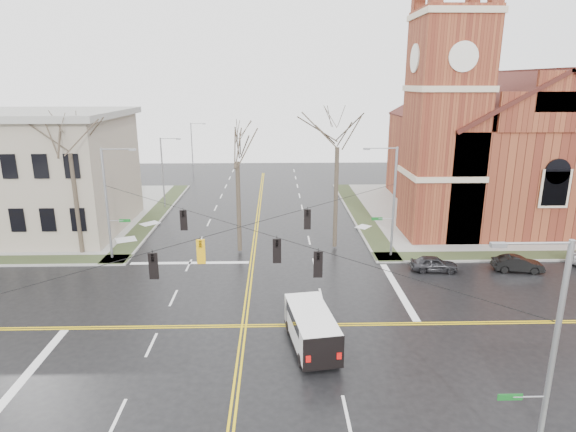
{
  "coord_description": "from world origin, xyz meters",
  "views": [
    {
      "loc": [
        1.95,
        -25.94,
        14.05
      ],
      "look_at": [
        2.79,
        6.0,
        5.13
      ],
      "focal_mm": 30.0,
      "sensor_mm": 36.0,
      "label": 1
    }
  ],
  "objects_px": {
    "parked_car_a": "(434,264)",
    "tree_nw_far": "(69,147)",
    "signal_pole_ne": "(392,199)",
    "signal_pole_se": "(548,355)",
    "tree_nw_near": "(237,155)",
    "streetlight_north_a": "(164,170)",
    "tree_ne": "(337,140)",
    "cargo_van": "(311,325)",
    "church": "(490,137)",
    "streetlight_north_b": "(193,147)",
    "signal_pole_nw": "(109,201)",
    "parked_car_b": "(518,264)"
  },
  "relations": [
    {
      "from": "streetlight_north_a",
      "to": "cargo_van",
      "type": "relative_size",
      "value": 1.42
    },
    {
      "from": "streetlight_north_a",
      "to": "tree_nw_far",
      "type": "distance_m",
      "value": 16.23
    },
    {
      "from": "tree_nw_near",
      "to": "tree_ne",
      "type": "bearing_deg",
      "value": 6.14
    },
    {
      "from": "parked_car_a",
      "to": "tree_ne",
      "type": "xyz_separation_m",
      "value": [
        -6.97,
        5.56,
        8.8
      ]
    },
    {
      "from": "signal_pole_se",
      "to": "streetlight_north_b",
      "type": "relative_size",
      "value": 1.12
    },
    {
      "from": "cargo_van",
      "to": "parked_car_a",
      "type": "relative_size",
      "value": 1.61
    },
    {
      "from": "tree_ne",
      "to": "cargo_van",
      "type": "bearing_deg",
      "value": -101.51
    },
    {
      "from": "church",
      "to": "signal_pole_ne",
      "type": "distance_m",
      "value": 19.22
    },
    {
      "from": "signal_pole_ne",
      "to": "tree_nw_far",
      "type": "relative_size",
      "value": 0.72
    },
    {
      "from": "signal_pole_ne",
      "to": "signal_pole_se",
      "type": "relative_size",
      "value": 1.0
    },
    {
      "from": "signal_pole_se",
      "to": "tree_nw_far",
      "type": "xyz_separation_m",
      "value": [
        -25.8,
        24.42,
        4.13
      ]
    },
    {
      "from": "parked_car_b",
      "to": "church",
      "type": "bearing_deg",
      "value": -5.98
    },
    {
      "from": "streetlight_north_a",
      "to": "parked_car_b",
      "type": "xyz_separation_m",
      "value": [
        31.13,
        -19.93,
        -3.86
      ]
    },
    {
      "from": "tree_ne",
      "to": "tree_nw_far",
      "type": "bearing_deg",
      "value": -177.52
    },
    {
      "from": "streetlight_north_b",
      "to": "tree_nw_near",
      "type": "height_order",
      "value": "tree_nw_near"
    },
    {
      "from": "signal_pole_se",
      "to": "streetlight_north_a",
      "type": "distance_m",
      "value": 45.2
    },
    {
      "from": "signal_pole_se",
      "to": "streetlight_north_a",
      "type": "height_order",
      "value": "signal_pole_se"
    },
    {
      "from": "church",
      "to": "tree_ne",
      "type": "relative_size",
      "value": 2.11
    },
    {
      "from": "parked_car_b",
      "to": "signal_pole_ne",
      "type": "bearing_deg",
      "value": 77.86
    },
    {
      "from": "church",
      "to": "tree_nw_far",
      "type": "distance_m",
      "value": 41.01
    },
    {
      "from": "signal_pole_nw",
      "to": "tree_nw_far",
      "type": "xyz_separation_m",
      "value": [
        -3.16,
        1.42,
        4.13
      ]
    },
    {
      "from": "signal_pole_ne",
      "to": "signal_pole_nw",
      "type": "xyz_separation_m",
      "value": [
        -22.64,
        0.0,
        0.0
      ]
    },
    {
      "from": "signal_pole_se",
      "to": "tree_nw_near",
      "type": "height_order",
      "value": "tree_nw_near"
    },
    {
      "from": "streetlight_north_b",
      "to": "tree_ne",
      "type": "distance_m",
      "value": 38.79
    },
    {
      "from": "signal_pole_nw",
      "to": "parked_car_a",
      "type": "relative_size",
      "value": 2.56
    },
    {
      "from": "streetlight_north_a",
      "to": "cargo_van",
      "type": "distance_m",
      "value": 33.67
    },
    {
      "from": "cargo_van",
      "to": "streetlight_north_a",
      "type": "bearing_deg",
      "value": 106.79
    },
    {
      "from": "streetlight_north_b",
      "to": "parked_car_a",
      "type": "relative_size",
      "value": 2.28
    },
    {
      "from": "streetlight_north_b",
      "to": "signal_pole_nw",
      "type": "bearing_deg",
      "value": -91.05
    },
    {
      "from": "signal_pole_se",
      "to": "tree_nw_near",
      "type": "relative_size",
      "value": 0.78
    },
    {
      "from": "signal_pole_nw",
      "to": "streetlight_north_b",
      "type": "relative_size",
      "value": 1.12
    },
    {
      "from": "signal_pole_se",
      "to": "parked_car_a",
      "type": "bearing_deg",
      "value": 82.11
    },
    {
      "from": "parked_car_a",
      "to": "tree_nw_far",
      "type": "distance_m",
      "value": 30.14
    },
    {
      "from": "streetlight_north_b",
      "to": "tree_nw_far",
      "type": "distance_m",
      "value": 35.59
    },
    {
      "from": "signal_pole_se",
      "to": "streetlight_north_b",
      "type": "xyz_separation_m",
      "value": [
        -21.97,
        59.5,
        -0.48
      ]
    },
    {
      "from": "signal_pole_ne",
      "to": "church",
      "type": "bearing_deg",
      "value": 44.66
    },
    {
      "from": "parked_car_a",
      "to": "streetlight_north_a",
      "type": "bearing_deg",
      "value": 56.82
    },
    {
      "from": "streetlight_north_a",
      "to": "tree_nw_near",
      "type": "bearing_deg",
      "value": -57.7
    },
    {
      "from": "streetlight_north_b",
      "to": "signal_pole_se",
      "type": "bearing_deg",
      "value": -69.73
    },
    {
      "from": "signal_pole_nw",
      "to": "parked_car_a",
      "type": "xyz_separation_m",
      "value": [
        25.39,
        -3.21,
        -4.35
      ]
    },
    {
      "from": "signal_pole_nw",
      "to": "streetlight_north_b",
      "type": "bearing_deg",
      "value": 88.95
    },
    {
      "from": "cargo_van",
      "to": "parked_car_b",
      "type": "relative_size",
      "value": 1.54
    },
    {
      "from": "signal_pole_nw",
      "to": "parked_car_b",
      "type": "bearing_deg",
      "value": -6.16
    },
    {
      "from": "tree_nw_near",
      "to": "tree_ne",
      "type": "xyz_separation_m",
      "value": [
        8.24,
        0.89,
        1.09
      ]
    },
    {
      "from": "tree_nw_near",
      "to": "parked_car_a",
      "type": "bearing_deg",
      "value": -17.08
    },
    {
      "from": "signal_pole_nw",
      "to": "tree_ne",
      "type": "relative_size",
      "value": 0.69
    },
    {
      "from": "signal_pole_ne",
      "to": "streetlight_north_a",
      "type": "bearing_deg",
      "value": 143.1
    },
    {
      "from": "signal_pole_se",
      "to": "parked_car_a",
      "type": "distance_m",
      "value": 20.45
    },
    {
      "from": "signal_pole_nw",
      "to": "cargo_van",
      "type": "relative_size",
      "value": 1.59
    },
    {
      "from": "signal_pole_nw",
      "to": "parked_car_b",
      "type": "relative_size",
      "value": 2.45
    }
  ]
}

